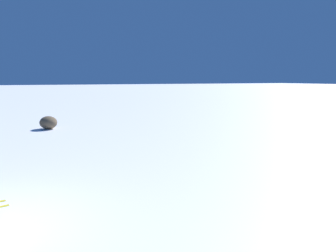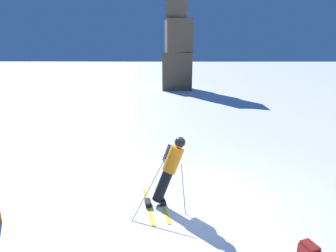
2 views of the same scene
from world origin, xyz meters
The scene contains 1 object.
exposed_boulder_0 centered at (-12.78, 2.71, 0.37)m, with size 1.13×0.96×0.73m, color brown.
Camera 1 is at (6.83, 1.21, 2.85)m, focal length 35.00 mm.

